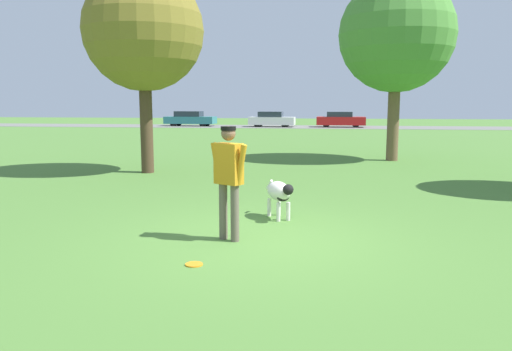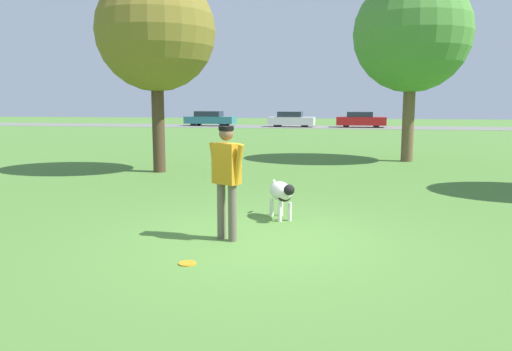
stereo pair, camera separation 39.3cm
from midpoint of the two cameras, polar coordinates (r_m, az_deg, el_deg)
ground_plane at (r=7.70m, az=-1.03°, el=-7.51°), size 120.00×120.00×0.00m
far_road_strip at (r=43.82m, az=6.57°, el=5.53°), size 120.00×6.00×0.01m
person at (r=7.57m, az=-4.63°, el=0.29°), size 0.65×0.42×1.75m
dog at (r=9.05m, az=1.47°, el=-1.95°), size 0.65×1.01×0.70m
frisbee at (r=6.69m, az=-8.80°, el=-10.02°), size 0.23×0.23×0.02m
tree_near_left at (r=15.52m, az=-13.48°, el=15.72°), size 3.52×3.52×5.94m
tree_mid_center at (r=18.94m, az=15.18°, el=15.22°), size 4.07×4.07×6.53m
parked_car_teal at (r=45.76m, az=-7.80°, el=6.45°), size 4.61×1.88×1.34m
parked_car_white at (r=43.75m, az=1.55°, el=6.43°), size 4.01×1.88×1.33m
parked_car_red at (r=43.78m, az=9.39°, el=6.32°), size 4.14×1.89×1.33m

